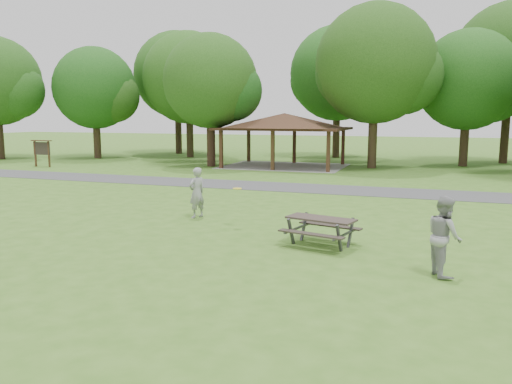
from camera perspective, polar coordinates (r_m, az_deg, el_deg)
The scene contains 16 objects.
ground at distance 12.19m, azimuth -10.93°, elevation -8.52°, with size 160.00×160.00×0.00m, color #3D6B1E.
asphalt_path at distance 24.99m, azimuth 5.55°, elevation 0.46°, with size 120.00×3.20×0.02m, color #424245.
pavilion at distance 35.44m, azimuth 3.28°, elevation 7.86°, with size 8.60×7.01×3.76m.
notice_board at distance 38.27m, azimuth -23.29°, elevation 4.61°, with size 1.60×0.30×1.88m.
tree_row_b at distance 44.61m, azimuth -17.84°, elevation 10.98°, with size 7.14×6.80×9.28m.
tree_row_c at distance 43.90m, azimuth -7.56°, elevation 12.50°, with size 8.19×7.80×10.67m.
tree_row_d at distance 35.84m, azimuth -5.11°, elevation 12.18°, with size 6.93×6.60×9.27m.
tree_row_e at distance 35.38m, azimuth 13.62°, elevation 13.67°, with size 8.40×8.00×11.02m.
tree_row_f at distance 38.64m, azimuth 23.18°, elevation 11.38°, with size 7.35×7.00×9.55m.
tree_deep_a at distance 48.42m, azimuth -8.87°, elevation 12.82°, with size 8.40×8.00×11.38m.
tree_deep_b at distance 43.86m, azimuth 9.44°, elevation 12.92°, with size 8.40×8.00×11.13m.
tree_deep_c at distance 42.51m, azimuth 27.19°, elevation 12.99°, with size 8.82×8.40×11.90m.
picnic_table_middle at distance 13.93m, azimuth 7.42°, elevation -3.70°, with size 2.17×1.90×0.82m.
frisbee_in_flight at distance 16.00m, azimuth -2.15°, elevation 0.40°, with size 0.37×0.37×0.02m.
frisbee_thrower at distance 17.67m, azimuth -6.79°, elevation -0.08°, with size 0.65×0.43×1.79m, color gray.
frisbee_catcher at distance 11.97m, azimuth 20.72°, elevation -4.74°, with size 0.88×0.69×1.82m, color #969698.
Camera 1 is at (5.99, -9.99, 3.58)m, focal length 35.00 mm.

